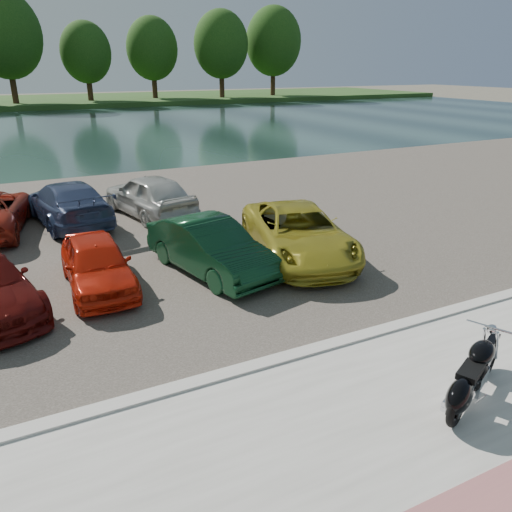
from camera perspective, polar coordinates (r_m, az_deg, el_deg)
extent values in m
plane|color=#595447|center=(8.53, 17.67, -16.14)|extent=(200.00, 200.00, 0.00)
cube|color=#A7A39D|center=(8.00, 22.87, -19.32)|extent=(60.00, 6.00, 0.10)
cube|color=#A7A39D|center=(9.73, 9.58, -9.84)|extent=(60.00, 0.30, 0.14)
cube|color=#3D3831|center=(17.20, -8.11, 3.95)|extent=(60.00, 18.00, 0.04)
cube|color=#192D2B|center=(45.22, -20.44, 13.42)|extent=(120.00, 40.00, 0.00)
cube|color=#224217|center=(76.96, -23.60, 15.88)|extent=(120.00, 24.00, 0.60)
cylinder|color=#352013|center=(69.30, -26.10, 17.83)|extent=(0.70, 0.70, 5.85)
ellipsoid|color=#163B10|center=(69.35, -26.76, 21.64)|extent=(8.19, 8.19, 9.83)
cylinder|color=#352013|center=(71.55, -18.53, 18.31)|extent=(0.70, 0.70, 4.50)
ellipsoid|color=#163B10|center=(71.53, -18.89, 21.17)|extent=(6.30, 6.30, 7.56)
cylinder|color=#352013|center=(74.82, -11.56, 19.18)|extent=(0.70, 0.70, 4.95)
ellipsoid|color=#163B10|center=(74.83, -11.80, 22.20)|extent=(6.93, 6.93, 8.32)
cylinder|color=#352013|center=(75.13, -3.94, 19.70)|extent=(0.70, 0.70, 5.40)
ellipsoid|color=#163B10|center=(75.16, -4.03, 23.00)|extent=(7.56, 7.56, 9.07)
cylinder|color=#352013|center=(80.28, 1.95, 19.98)|extent=(0.70, 0.70, 5.85)
ellipsoid|color=#163B10|center=(80.33, 2.00, 23.32)|extent=(8.19, 8.19, 9.83)
torus|color=black|center=(9.41, 25.13, -10.29)|extent=(0.67, 0.39, 0.68)
torus|color=black|center=(8.03, 21.98, -15.47)|extent=(0.67, 0.39, 0.68)
cylinder|color=#B2B2B7|center=(9.41, 25.13, -10.29)|extent=(0.44, 0.25, 0.46)
cylinder|color=#B2B2B7|center=(8.03, 21.98, -15.47)|extent=(0.44, 0.25, 0.46)
cylinder|color=silver|center=(9.13, 25.81, -9.19)|extent=(0.32, 0.18, 0.63)
cylinder|color=silver|center=(9.16, 24.59, -8.88)|extent=(0.32, 0.18, 0.63)
cylinder|color=silver|center=(8.80, 25.27, -7.37)|extent=(0.35, 0.70, 0.04)
sphere|color=silver|center=(8.92, 25.35, -7.57)|extent=(0.21, 0.21, 0.16)
sphere|color=silver|center=(8.98, 25.47, -7.40)|extent=(0.15, 0.15, 0.11)
cube|color=black|center=(9.26, 25.43, -8.64)|extent=(0.47, 0.32, 0.06)
cube|color=black|center=(8.74, 23.64, -13.01)|extent=(1.13, 0.59, 0.08)
cube|color=silver|center=(8.66, 23.61, -12.79)|extent=(0.54, 0.48, 0.34)
cylinder|color=silver|center=(8.64, 24.00, -11.36)|extent=(0.30, 0.27, 0.27)
cylinder|color=silver|center=(8.47, 23.62, -11.98)|extent=(0.30, 0.27, 0.27)
ellipsoid|color=black|center=(8.67, 24.41, -10.01)|extent=(0.77, 0.61, 0.32)
cube|color=black|center=(8.25, 23.33, -11.98)|extent=(0.62, 0.48, 0.10)
ellipsoid|color=black|center=(8.01, 22.22, -14.59)|extent=(0.80, 0.61, 0.50)
cube|color=black|center=(8.00, 22.03, -15.18)|extent=(0.44, 0.33, 0.30)
cylinder|color=silver|center=(8.51, 21.84, -14.18)|extent=(1.04, 0.54, 0.09)
cylinder|color=silver|center=(8.47, 21.92, -13.74)|extent=(1.04, 0.54, 0.09)
cylinder|color=#B2B2B7|center=(8.67, 24.37, -14.64)|extent=(0.08, 0.14, 0.22)
imported|color=red|center=(12.27, -17.72, -0.84)|extent=(1.51, 3.62, 1.23)
imported|color=#0E331B|center=(12.61, -5.26, 1.02)|extent=(2.30, 4.33, 1.35)
imported|color=#A89C26|center=(13.62, 4.84, 2.66)|extent=(3.47, 5.44, 1.40)
imported|color=navy|center=(17.68, -20.71, 5.71)|extent=(2.65, 5.10, 1.41)
imported|color=#B6B6B1|center=(17.85, -12.11, 6.85)|extent=(2.67, 4.62, 1.48)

